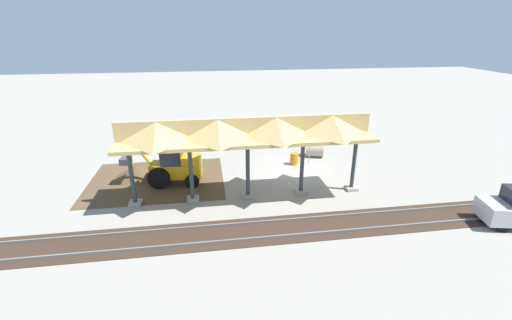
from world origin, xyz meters
name	(u,v)px	position (x,y,z in m)	size (l,w,h in m)	color
ground_plane	(294,170)	(0.00, 0.00, 0.00)	(120.00, 120.00, 0.00)	gray
dirt_work_zone	(157,180)	(9.49, 0.33, 0.00)	(8.76, 7.00, 0.01)	brown
platform_canopy	(247,131)	(3.78, 3.62, 4.16)	(14.29, 3.20, 4.90)	#9E998E
rail_tracks	(330,225)	(0.00, 7.42, 0.03)	(60.00, 2.58, 0.15)	slate
stop_sign	(310,142)	(-1.39, -0.95, 1.75)	(0.76, 0.06, 2.42)	gray
backhoe	(174,165)	(8.25, 1.03, 1.27)	(5.15, 2.08, 2.82)	orange
dirt_mound	(138,177)	(10.87, -0.39, 0.00)	(6.00, 6.00, 1.71)	brown
concrete_pipe	(315,150)	(-2.30, -2.46, 0.54)	(1.58, 1.42, 1.07)	#9E9384
traffic_barrel	(294,159)	(-0.26, -1.04, 0.45)	(0.56, 0.56, 0.90)	orange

